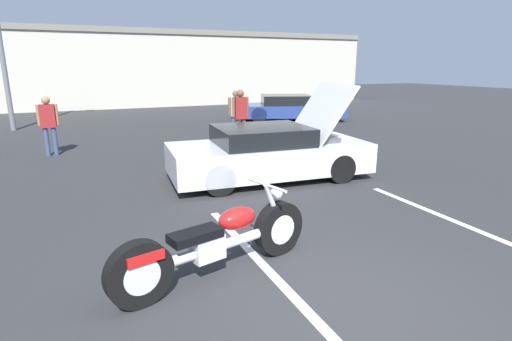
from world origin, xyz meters
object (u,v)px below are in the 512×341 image
object	(u,v)px
light_pole	(0,25)
parked_car_right_row	(289,108)
motorcycle	(217,243)
show_car_hood_open	(270,153)
spectator_by_show_car	(236,111)
spectator_near_motorcycle	(48,121)
spectator_midground	(240,113)

from	to	relation	value
light_pole	parked_car_right_row	bearing A→B (deg)	-8.61
motorcycle	show_car_hood_open	world-z (taller)	show_car_hood_open
spectator_by_show_car	light_pole	bearing A→B (deg)	143.45
show_car_hood_open	spectator_by_show_car	world-z (taller)	show_car_hood_open
spectator_near_motorcycle	parked_car_right_row	bearing A→B (deg)	22.22
spectator_near_motorcycle	spectator_by_show_car	xyz separation A→B (m)	(5.47, 0.32, -0.00)
spectator_near_motorcycle	motorcycle	bearing A→B (deg)	-75.43
spectator_midground	parked_car_right_row	bearing A→B (deg)	47.89
spectator_near_motorcycle	spectator_midground	world-z (taller)	spectator_midground
light_pole	show_car_hood_open	distance (m)	11.94
motorcycle	spectator_midground	bearing A→B (deg)	51.44
light_pole	spectator_by_show_car	world-z (taller)	light_pole
spectator_near_motorcycle	spectator_by_show_car	bearing A→B (deg)	3.31
motorcycle	spectator_near_motorcycle	world-z (taller)	spectator_near_motorcycle
light_pole	spectator_by_show_car	bearing A→B (deg)	-36.55
motorcycle	spectator_near_motorcycle	xyz separation A→B (m)	(-2.06, 7.92, 0.53)
show_car_hood_open	parked_car_right_row	bearing A→B (deg)	63.40
light_pole	show_car_hood_open	xyz separation A→B (m)	(5.89, -9.89, -3.19)
show_car_hood_open	motorcycle	bearing A→B (deg)	-119.78
light_pole	motorcycle	distance (m)	14.24
motorcycle	parked_car_right_row	distance (m)	13.83
spectator_by_show_car	spectator_midground	world-z (taller)	spectator_midground
show_car_hood_open	spectator_near_motorcycle	xyz separation A→B (m)	(-4.42, 4.43, 0.37)
motorcycle	spectator_midground	world-z (taller)	spectator_midground
show_car_hood_open	spectator_by_show_car	size ratio (longest dim) A/B	2.72
motorcycle	spectator_near_motorcycle	size ratio (longest dim) A/B	1.59
parked_car_right_row	spectator_midground	size ratio (longest dim) A/B	3.00
motorcycle	spectator_midground	size ratio (longest dim) A/B	1.50
spectator_midground	show_car_hood_open	bearing A→B (deg)	-102.06
light_pole	parked_car_right_row	distance (m)	11.41
show_car_hood_open	spectator_midground	bearing A→B (deg)	82.23
light_pole	motorcycle	xyz separation A→B (m)	(3.52, -13.38, -3.34)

